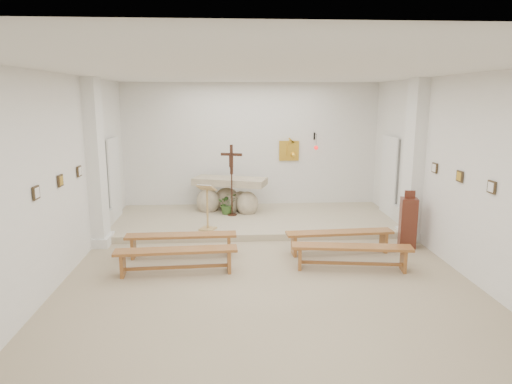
{
  "coord_description": "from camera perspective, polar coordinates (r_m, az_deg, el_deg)",
  "views": [
    {
      "loc": [
        -0.64,
        -7.55,
        3.09
      ],
      "look_at": [
        -0.08,
        1.6,
        1.19
      ],
      "focal_mm": 32.0,
      "sensor_mm": 36.0,
      "label": 1
    }
  ],
  "objects": [
    {
      "name": "wall_left",
      "position": [
        8.18,
        -23.87,
        1.27
      ],
      "size": [
        0.02,
        10.0,
        3.5
      ],
      "primitive_type": "cube",
      "color": "white",
      "rests_on": "ground"
    },
    {
      "name": "lectern",
      "position": [
        10.31,
        -6.13,
        -1.89
      ],
      "size": [
        0.46,
        0.43,
        1.07
      ],
      "rotation": [
        0.0,
        0.0,
        -0.38
      ],
      "color": "tan",
      "rests_on": "sanctuary_platform"
    },
    {
      "name": "sanctuary_platform",
      "position": [
        11.47,
        -0.21,
        -3.53
      ],
      "size": [
        6.98,
        3.0,
        0.15
      ],
      "primitive_type": "cube",
      "color": "tan",
      "rests_on": "ground"
    },
    {
      "name": "potted_plant",
      "position": [
        11.74,
        -3.56,
        -1.43
      ],
      "size": [
        0.54,
        0.48,
        0.56
      ],
      "primitive_type": "imported",
      "rotation": [
        0.0,
        0.0,
        0.11
      ],
      "color": "#365B24",
      "rests_on": "sanctuary_platform"
    },
    {
      "name": "crucifix_stand",
      "position": [
        11.45,
        -3.07,
        2.14
      ],
      "size": [
        0.53,
        0.24,
        1.8
      ],
      "rotation": [
        0.0,
        0.0,
        -0.3
      ],
      "color": "#391D12",
      "rests_on": "sanctuary_platform"
    },
    {
      "name": "station_frame_right_mid",
      "position": [
        8.88,
        24.11,
        1.81
      ],
      "size": [
        0.03,
        0.2,
        0.2
      ],
      "primitive_type": "cube",
      "color": "#3B2C1A",
      "rests_on": "wall_right"
    },
    {
      "name": "pilaster_left",
      "position": [
        10.02,
        -19.34,
        3.36
      ],
      "size": [
        0.26,
        0.55,
        3.5
      ],
      "primitive_type": "cube",
      "color": "white",
      "rests_on": "ground"
    },
    {
      "name": "pilaster_right",
      "position": [
        10.45,
        19.12,
        3.69
      ],
      "size": [
        0.26,
        0.55,
        3.5
      ],
      "primitive_type": "cube",
      "color": "white",
      "rests_on": "ground"
    },
    {
      "name": "altar",
      "position": [
        12.04,
        -3.37,
        -0.63
      ],
      "size": [
        2.01,
        1.27,
        0.97
      ],
      "rotation": [
        0.0,
        0.0,
        -0.31
      ],
      "color": "beige",
      "rests_on": "sanctuary_platform"
    },
    {
      "name": "radiator_right",
      "position": [
        11.38,
        17.57,
        -3.19
      ],
      "size": [
        0.1,
        0.85,
        0.52
      ],
      "primitive_type": "cube",
      "color": "silver",
      "rests_on": "ground"
    },
    {
      "name": "donation_pedestal",
      "position": [
        10.06,
        18.46,
        -3.62
      ],
      "size": [
        0.39,
        0.39,
        1.22
      ],
      "rotation": [
        0.0,
        0.0,
        -0.21
      ],
      "color": "#562118",
      "rests_on": "ground"
    },
    {
      "name": "station_frame_left_rear",
      "position": [
        9.3,
        -21.23,
        2.43
      ],
      "size": [
        0.03,
        0.2,
        0.2
      ],
      "primitive_type": "cube",
      "color": "#3B2C1A",
      "rests_on": "wall_left"
    },
    {
      "name": "ceiling",
      "position": [
        7.59,
        1.37,
        14.73
      ],
      "size": [
        7.0,
        10.0,
        0.02
      ],
      "primitive_type": "cube",
      "color": "silver",
      "rests_on": "wall_back"
    },
    {
      "name": "bench_right_front",
      "position": [
        9.38,
        10.4,
        -5.52
      ],
      "size": [
        2.18,
        0.48,
        0.46
      ],
      "rotation": [
        0.0,
        0.0,
        0.06
      ],
      "color": "#955D2B",
      "rests_on": "ground"
    },
    {
      "name": "radiator_left",
      "position": [
        10.99,
        -18.15,
        -3.76
      ],
      "size": [
        0.1,
        0.85,
        0.52
      ],
      "primitive_type": "cube",
      "color": "silver",
      "rests_on": "ground"
    },
    {
      "name": "bench_left_front",
      "position": [
        9.16,
        -9.32,
        -5.91
      ],
      "size": [
        2.17,
        0.4,
        0.46
      ],
      "rotation": [
        0.0,
        0.0,
        0.02
      ],
      "color": "#955D2B",
      "rests_on": "ground"
    },
    {
      "name": "station_frame_left_mid",
      "position": [
        8.36,
        -23.26,
        1.32
      ],
      "size": [
        0.03,
        0.2,
        0.2
      ],
      "primitive_type": "cube",
      "color": "#3B2C1A",
      "rests_on": "wall_left"
    },
    {
      "name": "sanctuary_lamp",
      "position": [
        12.55,
        7.5,
        5.75
      ],
      "size": [
        0.11,
        0.36,
        0.44
      ],
      "color": "black",
      "rests_on": "wall_back"
    },
    {
      "name": "bench_left_second",
      "position": [
        8.3,
        -9.93,
        -7.8
      ],
      "size": [
        2.18,
        0.46,
        0.46
      ],
      "rotation": [
        0.0,
        0.0,
        0.05
      ],
      "color": "#955D2B",
      "rests_on": "ground"
    },
    {
      "name": "wall_back",
      "position": [
        12.63,
        -0.61,
        5.61
      ],
      "size": [
        7.0,
        0.02,
        3.5
      ],
      "primitive_type": "cube",
      "color": "white",
      "rests_on": "ground"
    },
    {
      "name": "station_frame_left_front",
      "position": [
        7.44,
        -25.79,
        -0.08
      ],
      "size": [
        0.03,
        0.2,
        0.2
      ],
      "primitive_type": "cube",
      "color": "#3B2C1A",
      "rests_on": "wall_left"
    },
    {
      "name": "bench_right_second",
      "position": [
        8.54,
        11.85,
        -7.31
      ],
      "size": [
        2.19,
        0.64,
        0.46
      ],
      "rotation": [
        0.0,
        0.0,
        -0.14
      ],
      "color": "#955D2B",
      "rests_on": "ground"
    },
    {
      "name": "station_frame_right_front",
      "position": [
        8.02,
        27.37,
        0.55
      ],
      "size": [
        0.03,
        0.2,
        0.2
      ],
      "primitive_type": "cube",
      "color": "#3B2C1A",
      "rests_on": "wall_right"
    },
    {
      "name": "ground",
      "position": [
        8.18,
        1.25,
        -10.48
      ],
      "size": [
        7.0,
        10.0,
        0.0
      ],
      "primitive_type": "cube",
      "color": "tan",
      "rests_on": "ground"
    },
    {
      "name": "gold_wall_relief",
      "position": [
        12.71,
        4.15,
        5.17
      ],
      "size": [
        0.55,
        0.04,
        0.55
      ],
      "primitive_type": "cube",
      "color": "gold",
      "rests_on": "wall_back"
    },
    {
      "name": "wall_right",
      "position": [
        8.71,
        24.84,
        1.77
      ],
      "size": [
        0.02,
        10.0,
        3.5
      ],
      "primitive_type": "cube",
      "color": "white",
      "rests_on": "ground"
    },
    {
      "name": "station_frame_right_rear",
      "position": [
        9.77,
        21.43,
        2.83
      ],
      "size": [
        0.03,
        0.2,
        0.2
      ],
      "primitive_type": "cube",
      "color": "#3B2C1A",
      "rests_on": "wall_right"
    }
  ]
}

